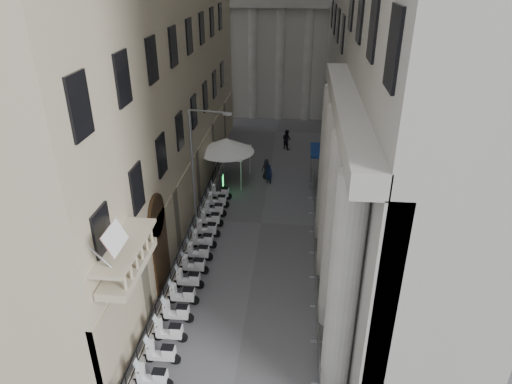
# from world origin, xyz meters

# --- Properties ---
(iron_fence) EXTENTS (0.30, 28.00, 1.40)m
(iron_fence) POSITION_xyz_m (-4.30, 18.00, 0.00)
(iron_fence) COLOR black
(iron_fence) RESTS_ON ground
(blue_awning) EXTENTS (1.60, 3.00, 3.00)m
(blue_awning) POSITION_xyz_m (4.15, 26.00, 0.00)
(blue_awning) COLOR navy
(blue_awning) RESTS_ON ground
(scooter_2) EXTENTS (1.40, 0.56, 1.50)m
(scooter_2) POSITION_xyz_m (-3.38, 6.41, 0.00)
(scooter_2) COLOR white
(scooter_2) RESTS_ON ground
(scooter_3) EXTENTS (1.40, 0.56, 1.50)m
(scooter_3) POSITION_xyz_m (-3.38, 7.75, 0.00)
(scooter_3) COLOR white
(scooter_3) RESTS_ON ground
(scooter_4) EXTENTS (1.40, 0.56, 1.50)m
(scooter_4) POSITION_xyz_m (-3.38, 9.09, 0.00)
(scooter_4) COLOR white
(scooter_4) RESTS_ON ground
(scooter_5) EXTENTS (1.40, 0.56, 1.50)m
(scooter_5) POSITION_xyz_m (-3.38, 10.43, 0.00)
(scooter_5) COLOR white
(scooter_5) RESTS_ON ground
(scooter_6) EXTENTS (1.40, 0.56, 1.50)m
(scooter_6) POSITION_xyz_m (-3.38, 11.77, 0.00)
(scooter_6) COLOR white
(scooter_6) RESTS_ON ground
(scooter_7) EXTENTS (1.40, 0.56, 1.50)m
(scooter_7) POSITION_xyz_m (-3.38, 13.11, 0.00)
(scooter_7) COLOR white
(scooter_7) RESTS_ON ground
(scooter_8) EXTENTS (1.40, 0.56, 1.50)m
(scooter_8) POSITION_xyz_m (-3.38, 14.45, 0.00)
(scooter_8) COLOR white
(scooter_8) RESTS_ON ground
(scooter_9) EXTENTS (1.40, 0.56, 1.50)m
(scooter_9) POSITION_xyz_m (-3.38, 15.79, 0.00)
(scooter_9) COLOR white
(scooter_9) RESTS_ON ground
(scooter_10) EXTENTS (1.40, 0.56, 1.50)m
(scooter_10) POSITION_xyz_m (-3.38, 17.13, 0.00)
(scooter_10) COLOR white
(scooter_10) RESTS_ON ground
(scooter_11) EXTENTS (1.40, 0.56, 1.50)m
(scooter_11) POSITION_xyz_m (-3.38, 18.47, 0.00)
(scooter_11) COLOR white
(scooter_11) RESTS_ON ground
(scooter_12) EXTENTS (1.40, 0.56, 1.50)m
(scooter_12) POSITION_xyz_m (-3.38, 19.80, 0.00)
(scooter_12) COLOR white
(scooter_12) RESTS_ON ground
(scooter_13) EXTENTS (1.40, 0.56, 1.50)m
(scooter_13) POSITION_xyz_m (-3.38, 21.14, 0.00)
(scooter_13) COLOR white
(scooter_13) RESTS_ON ground
(scooter_14) EXTENTS (1.40, 0.56, 1.50)m
(scooter_14) POSITION_xyz_m (-3.38, 22.48, 0.00)
(scooter_14) COLOR white
(scooter_14) RESTS_ON ground
(barrier_1) EXTENTS (0.60, 2.40, 1.10)m
(barrier_1) POSITION_xyz_m (3.62, 7.11, 0.00)
(barrier_1) COLOR #999BA0
(barrier_1) RESTS_ON ground
(barrier_2) EXTENTS (0.60, 2.40, 1.10)m
(barrier_2) POSITION_xyz_m (3.62, 9.61, 0.00)
(barrier_2) COLOR #999BA0
(barrier_2) RESTS_ON ground
(barrier_3) EXTENTS (0.60, 2.40, 1.10)m
(barrier_3) POSITION_xyz_m (3.62, 12.11, 0.00)
(barrier_3) COLOR #999BA0
(barrier_3) RESTS_ON ground
(barrier_4) EXTENTS (0.60, 2.40, 1.10)m
(barrier_4) POSITION_xyz_m (3.62, 14.61, 0.00)
(barrier_4) COLOR #999BA0
(barrier_4) RESTS_ON ground
(barrier_5) EXTENTS (0.60, 2.40, 1.10)m
(barrier_5) POSITION_xyz_m (3.62, 17.11, 0.00)
(barrier_5) COLOR #999BA0
(barrier_5) RESTS_ON ground
(barrier_6) EXTENTS (0.60, 2.40, 1.10)m
(barrier_6) POSITION_xyz_m (3.62, 19.61, 0.00)
(barrier_6) COLOR #999BA0
(barrier_6) RESTS_ON ground
(barrier_7) EXTENTS (0.60, 2.40, 1.10)m
(barrier_7) POSITION_xyz_m (3.62, 22.11, 0.00)
(barrier_7) COLOR #999BA0
(barrier_7) RESTS_ON ground
(barrier_8) EXTENTS (0.60, 2.40, 1.10)m
(barrier_8) POSITION_xyz_m (3.62, 24.61, 0.00)
(barrier_8) COLOR #999BA0
(barrier_8) RESTS_ON ground
(security_tent) EXTENTS (4.54, 4.54, 3.69)m
(security_tent) POSITION_xyz_m (-3.60, 26.13, 3.08)
(security_tent) COLOR white
(security_tent) RESTS_ON ground
(street_lamp) EXTENTS (2.76, 0.66, 8.52)m
(street_lamp) POSITION_xyz_m (-3.86, 17.56, 5.09)
(street_lamp) COLOR gray
(street_lamp) RESTS_ON ground
(info_kiosk) EXTENTS (0.31, 0.84, 1.75)m
(info_kiosk) POSITION_xyz_m (-3.46, 23.39, 0.88)
(info_kiosk) COLOR black
(info_kiosk) RESTS_ON ground
(pedestrian_a) EXTENTS (0.70, 0.57, 1.67)m
(pedestrian_a) POSITION_xyz_m (0.07, 25.69, 0.83)
(pedestrian_a) COLOR #0E1838
(pedestrian_a) RESTS_ON ground
(pedestrian_b) EXTENTS (1.19, 1.18, 1.94)m
(pedestrian_b) POSITION_xyz_m (1.22, 33.53, 0.97)
(pedestrian_b) COLOR black
(pedestrian_b) RESTS_ON ground
(pedestrian_c) EXTENTS (0.94, 0.73, 1.70)m
(pedestrian_c) POSITION_xyz_m (-0.20, 26.61, 0.85)
(pedestrian_c) COLOR black
(pedestrian_c) RESTS_ON ground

